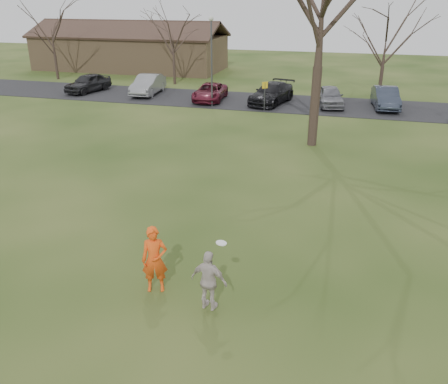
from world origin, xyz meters
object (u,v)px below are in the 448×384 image
at_px(car_1, 148,85).
at_px(car_5, 386,98).
at_px(building, 130,51).
at_px(car_2, 210,92).
at_px(car_3, 272,93).
at_px(big_tree, 322,8).
at_px(car_4, 330,96).
at_px(catching_play, 209,281).
at_px(lamp_post, 211,51).
at_px(car_0, 88,83).
at_px(player_defender, 155,260).

bearing_deg(car_1, car_5, -4.88).
bearing_deg(car_1, building, 116.71).
relative_size(car_2, car_3, 0.89).
height_order(car_2, big_tree, big_tree).
bearing_deg(big_tree, car_4, 87.94).
height_order(car_1, catching_play, catching_play).
height_order(building, lamp_post, lamp_post).
height_order(car_0, car_4, car_0).
bearing_deg(big_tree, catching_play, -94.37).
bearing_deg(player_defender, car_1, 95.42).
distance_m(building, big_tree, 32.23).
xyz_separation_m(car_2, car_5, (12.98, 0.80, 0.11)).
xyz_separation_m(car_1, lamp_post, (6.34, -2.84, 3.15)).
xyz_separation_m(car_2, car_3, (4.79, 0.21, 0.11)).
relative_size(car_1, catching_play, 2.52).
xyz_separation_m(car_5, building, (-26.25, 12.79, 1.15)).
xyz_separation_m(car_0, car_3, (15.68, -0.30, -0.00)).
bearing_deg(car_0, player_defender, -43.68).
bearing_deg(car_2, building, 130.38).
bearing_deg(building, car_2, -45.70).
height_order(player_defender, car_0, player_defender).
distance_m(car_3, lamp_post, 5.57).
relative_size(player_defender, car_2, 0.43).
distance_m(car_4, big_tree, 11.68).
height_order(car_2, lamp_post, lamp_post).
relative_size(lamp_post, big_tree, 0.45).
distance_m(car_2, car_4, 9.10).
height_order(car_1, car_4, car_1).
xyz_separation_m(car_3, car_4, (4.30, 0.24, -0.03)).
height_order(car_1, car_3, car_1).
bearing_deg(building, car_0, -79.73).
relative_size(player_defender, building, 0.09).
distance_m(lamp_post, big_tree, 11.38).
xyz_separation_m(car_0, car_1, (5.29, 0.42, 0.04)).
xyz_separation_m(player_defender, lamp_post, (-5.08, 22.32, 3.00)).
relative_size(car_2, big_tree, 0.33).
xyz_separation_m(car_1, building, (-7.66, 12.66, 1.11)).
height_order(car_0, catching_play, catching_play).
height_order(car_1, car_2, car_1).
bearing_deg(lamp_post, car_3, 27.64).
relative_size(player_defender, car_3, 0.38).
height_order(lamp_post, big_tree, big_tree).
xyz_separation_m(lamp_post, big_tree, (8.00, -7.50, 3.03)).
height_order(car_1, car_5, car_1).
height_order(car_4, building, building).
bearing_deg(car_0, car_1, 16.80).
xyz_separation_m(car_1, car_4, (14.69, -0.48, -0.07)).
relative_size(car_0, lamp_post, 0.70).
xyz_separation_m(car_1, car_5, (18.59, -0.13, -0.04)).
relative_size(player_defender, catching_play, 1.03).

